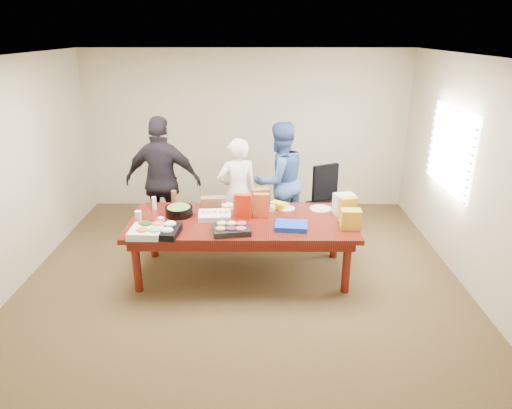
{
  "coord_description": "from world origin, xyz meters",
  "views": [
    {
      "loc": [
        0.2,
        -5.21,
        2.97
      ],
      "look_at": [
        0.17,
        0.1,
        0.92
      ],
      "focal_mm": 31.8,
      "sensor_mm": 36.0,
      "label": 1
    }
  ],
  "objects_px": {
    "sheet_cake": "(215,215)",
    "salad_bowl": "(179,211)",
    "office_chair": "(326,203)",
    "person_center": "(238,193)",
    "person_right": "(279,181)",
    "conference_table": "(243,247)"
  },
  "relations": [
    {
      "from": "conference_table",
      "to": "person_right",
      "type": "relative_size",
      "value": 1.6
    },
    {
      "from": "office_chair",
      "to": "sheet_cake",
      "type": "height_order",
      "value": "office_chair"
    },
    {
      "from": "salad_bowl",
      "to": "person_center",
      "type": "bearing_deg",
      "value": 45.33
    },
    {
      "from": "sheet_cake",
      "to": "salad_bowl",
      "type": "distance_m",
      "value": 0.48
    },
    {
      "from": "person_center",
      "to": "salad_bowl",
      "type": "relative_size",
      "value": 4.54
    },
    {
      "from": "office_chair",
      "to": "sheet_cake",
      "type": "bearing_deg",
      "value": -168.65
    },
    {
      "from": "conference_table",
      "to": "person_right",
      "type": "height_order",
      "value": "person_right"
    },
    {
      "from": "office_chair",
      "to": "sheet_cake",
      "type": "xyz_separation_m",
      "value": [
        -1.57,
        -1.15,
        0.28
      ]
    },
    {
      "from": "person_right",
      "to": "sheet_cake",
      "type": "height_order",
      "value": "person_right"
    },
    {
      "from": "office_chair",
      "to": "person_center",
      "type": "distance_m",
      "value": 1.39
    },
    {
      "from": "salad_bowl",
      "to": "conference_table",
      "type": "bearing_deg",
      "value": -10.0
    },
    {
      "from": "office_chair",
      "to": "person_center",
      "type": "xyz_separation_m",
      "value": [
        -1.32,
        -0.33,
        0.29
      ]
    },
    {
      "from": "person_right",
      "to": "salad_bowl",
      "type": "relative_size",
      "value": 5.0
    },
    {
      "from": "salad_bowl",
      "to": "office_chair",
      "type": "bearing_deg",
      "value": 27.52
    },
    {
      "from": "conference_table",
      "to": "person_center",
      "type": "xyz_separation_m",
      "value": [
        -0.1,
        0.87,
        0.42
      ]
    },
    {
      "from": "person_center",
      "to": "office_chair",
      "type": "bearing_deg",
      "value": 177.19
    },
    {
      "from": "person_center",
      "to": "sheet_cake",
      "type": "distance_m",
      "value": 0.86
    },
    {
      "from": "person_right",
      "to": "salad_bowl",
      "type": "xyz_separation_m",
      "value": [
        -1.33,
        -1.03,
        -0.07
      ]
    },
    {
      "from": "person_center",
      "to": "salad_bowl",
      "type": "height_order",
      "value": "person_center"
    },
    {
      "from": "office_chair",
      "to": "person_right",
      "type": "height_order",
      "value": "person_right"
    },
    {
      "from": "office_chair",
      "to": "person_right",
      "type": "xyz_separation_m",
      "value": [
        -0.71,
        -0.03,
        0.37
      ]
    },
    {
      "from": "person_right",
      "to": "sheet_cake",
      "type": "xyz_separation_m",
      "value": [
        -0.86,
        -1.12,
        -0.09
      ]
    }
  ]
}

